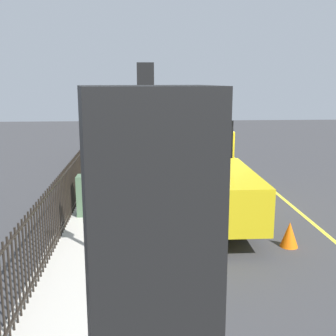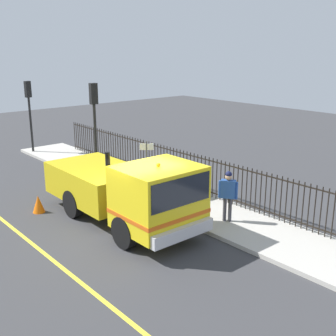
{
  "view_description": "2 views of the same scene",
  "coord_description": "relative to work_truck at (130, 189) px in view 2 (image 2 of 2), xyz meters",
  "views": [
    {
      "loc": [
        2.02,
        12.87,
        3.92
      ],
      "look_at": [
        1.17,
        0.06,
        1.23
      ],
      "focal_mm": 45.26,
      "sensor_mm": 36.0,
      "label": 1
    },
    {
      "loc": [
        -7.22,
        -10.05,
        5.59
      ],
      "look_at": [
        1.9,
        0.53,
        1.64
      ],
      "focal_mm": 45.59,
      "sensor_mm": 36.0,
      "label": 2
    }
  ],
  "objects": [
    {
      "name": "iron_fence",
      "position": [
        3.76,
        -0.47,
        -0.35
      ],
      "size": [
        0.04,
        21.8,
        1.52
      ],
      "color": "black",
      "rests_on": "sidewalk_slab"
    },
    {
      "name": "work_truck",
      "position": [
        0.0,
        0.0,
        0.0
      ],
      "size": [
        2.38,
        6.4,
        2.69
      ],
      "rotation": [
        0.0,
        0.0,
        3.14
      ],
      "color": "yellow",
      "rests_on": "ground"
    },
    {
      "name": "lane_marking",
      "position": [
        -2.98,
        -0.47,
        -1.25
      ],
      "size": [
        0.12,
        23.04,
        0.01
      ],
      "primitive_type": "cube",
      "color": "yellow",
      "rests_on": "ground"
    },
    {
      "name": "traffic_cone",
      "position": [
        -1.73,
        3.09,
        -0.95
      ],
      "size": [
        0.43,
        0.43,
        0.61
      ],
      "primitive_type": "cone",
      "color": "orange",
      "rests_on": "ground"
    },
    {
      "name": "street_sign",
      "position": [
        1.69,
        1.27,
        0.28
      ],
      "size": [
        0.39,
        0.36,
        2.24
      ],
      "color": "#4C4C4C",
      "rests_on": "sidewalk_slab"
    },
    {
      "name": "worker_standing",
      "position": [
        2.46,
        -1.97,
        -0.09
      ],
      "size": [
        0.44,
        0.54,
        1.69
      ],
      "rotation": [
        0.0,
        0.0,
        2.16
      ],
      "color": "#264C99",
      "rests_on": "sidewalk_slab"
    },
    {
      "name": "traffic_light_mid",
      "position": [
        1.76,
        11.47,
        1.56
      ],
      "size": [
        0.33,
        0.26,
        3.77
      ],
      "rotation": [
        0.0,
        0.0,
        3.31
      ],
      "color": "black",
      "rests_on": "sidewalk_slab"
    },
    {
      "name": "sidewalk_slab",
      "position": [
        2.69,
        -0.47,
        -1.19
      ],
      "size": [
        2.56,
        25.6,
        0.13
      ],
      "primitive_type": "cube",
      "color": "#B7B2A8",
      "rests_on": "ground"
    },
    {
      "name": "utility_cabinet",
      "position": [
        3.18,
        0.72,
        -0.55
      ],
      "size": [
        0.8,
        0.49,
        1.15
      ],
      "primitive_type": "cube",
      "color": "#4C6B4C",
      "rests_on": "sidewalk_slab"
    },
    {
      "name": "ground_plane",
      "position": [
        -0.23,
        -0.47,
        -1.26
      ],
      "size": [
        56.32,
        56.32,
        0.0
      ],
      "primitive_type": "plane",
      "color": "#38383A",
      "rests_on": "ground"
    },
    {
      "name": "traffic_light_near",
      "position": [
        1.67,
        4.72,
        1.77
      ],
      "size": [
        0.31,
        0.22,
        4.08
      ],
      "rotation": [
        0.0,
        0.0,
        3.1
      ],
      "color": "black",
      "rests_on": "sidewalk_slab"
    }
  ]
}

